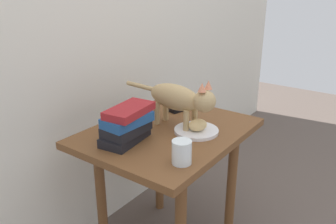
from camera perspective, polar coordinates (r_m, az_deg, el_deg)
name	(u,v)px	position (r m, az deg, el deg)	size (l,w,h in m)	color
back_panel	(94,5)	(1.65, -11.94, 16.53)	(4.00, 0.04, 2.20)	silver
side_table	(168,150)	(1.54, 0.00, -6.13)	(0.72, 0.57, 0.61)	brown
plate	(196,131)	(1.48, 4.60, -3.04)	(0.19, 0.19, 0.01)	white
bread_roll	(198,125)	(1.45, 4.84, -2.12)	(0.08, 0.06, 0.05)	#E0BC7A
cat	(180,99)	(1.47, 2.00, 2.19)	(0.11, 0.48, 0.23)	tan
book_stack	(127,125)	(1.37, -6.67, -2.07)	(0.23, 0.15, 0.14)	black
candle_jar	(182,153)	(1.22, 2.23, -6.70)	(0.07, 0.07, 0.08)	silver
tv_remote	(183,108)	(1.73, 2.48, 0.72)	(0.15, 0.04, 0.02)	black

